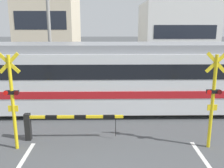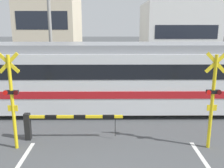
# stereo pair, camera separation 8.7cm
# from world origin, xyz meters

# --- Properties ---
(rail_track_near) EXTENTS (50.00, 0.10, 0.08)m
(rail_track_near) POSITION_xyz_m (0.00, 7.36, 0.04)
(rail_track_near) COLOR #5B564C
(rail_track_near) RESTS_ON ground_plane
(rail_track_far) EXTENTS (50.00, 0.10, 0.08)m
(rail_track_far) POSITION_xyz_m (0.00, 8.79, 0.04)
(rail_track_far) COLOR #5B564C
(rail_track_far) RESTS_ON ground_plane
(commuter_train) EXTENTS (18.10, 2.66, 3.24)m
(commuter_train) POSITION_xyz_m (0.82, 8.07, 1.73)
(commuter_train) COLOR silver
(commuter_train) RESTS_ON ground_plane
(crossing_barrier_near) EXTENTS (3.53, 0.20, 1.00)m
(crossing_barrier_near) POSITION_xyz_m (-2.15, 4.97, 0.69)
(crossing_barrier_near) COLOR black
(crossing_barrier_near) RESTS_ON ground_plane
(crossing_barrier_far) EXTENTS (3.53, 0.20, 1.00)m
(crossing_barrier_far) POSITION_xyz_m (2.15, 10.80, 0.69)
(crossing_barrier_far) COLOR black
(crossing_barrier_far) RESTS_ON ground_plane
(crossing_signal_left) EXTENTS (0.68, 0.15, 3.26)m
(crossing_signal_left) POSITION_xyz_m (-3.26, 4.33, 1.80)
(crossing_signal_left) COLOR yellow
(crossing_signal_left) RESTS_ON ground_plane
(crossing_signal_right) EXTENTS (0.68, 0.15, 3.26)m
(crossing_signal_right) POSITION_xyz_m (3.26, 4.33, 1.80)
(crossing_signal_right) COLOR yellow
(crossing_signal_right) RESTS_ON ground_plane
(pedestrian) EXTENTS (0.38, 0.22, 1.58)m
(pedestrian) POSITION_xyz_m (0.45, 13.98, 0.90)
(pedestrian) COLOR #23232D
(pedestrian) RESTS_ON ground_plane
(building_left_of_street) EXTENTS (5.49, 7.39, 8.02)m
(building_left_of_street) POSITION_xyz_m (-6.16, 23.11, 4.01)
(building_left_of_street) COLOR beige
(building_left_of_street) RESTS_ON ground_plane
(building_right_of_street) EXTENTS (6.78, 7.39, 6.17)m
(building_right_of_street) POSITION_xyz_m (6.80, 23.11, 3.08)
(building_right_of_street) COLOR white
(building_right_of_street) RESTS_ON ground_plane
(utility_pole_streetside) EXTENTS (0.22, 0.22, 8.79)m
(utility_pole_streetside) POSITION_xyz_m (-4.01, 13.30, 4.40)
(utility_pole_streetside) COLOR gray
(utility_pole_streetside) RESTS_ON ground_plane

